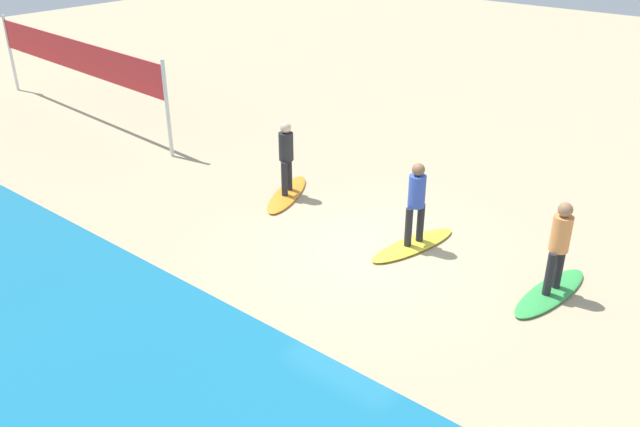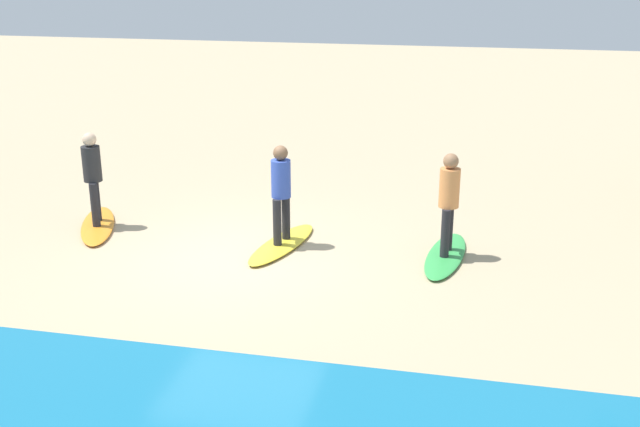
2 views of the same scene
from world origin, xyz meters
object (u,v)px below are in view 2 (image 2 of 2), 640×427
surfboard_green (446,255)px  surfer_green (449,197)px  surfboard_yellow (282,244)px  surfer_orange (92,172)px  surfboard_orange (98,225)px  surfer_yellow (281,187)px

surfboard_green → surfer_green: 0.99m
surfer_green → surfboard_yellow: size_ratio=0.78×
surfboard_green → surfboard_yellow: bearing=-82.5°
surfer_green → surfer_orange: (6.15, -0.13, 0.00)m
surfboard_green → surfboard_orange: 6.15m
surfboard_green → surfer_orange: (6.15, -0.13, 0.99)m
surfer_yellow → surfer_orange: 3.45m
surfer_yellow → surfboard_orange: (3.45, -0.19, -0.99)m
surfboard_yellow → surfboard_orange: 3.45m
surfboard_green → surfer_orange: bearing=-85.0°
surfboard_green → surfer_yellow: size_ratio=1.28×
surfboard_green → surfboard_yellow: same height
surfer_green → surfboard_yellow: bearing=1.4°
surfboard_green → surfboard_orange: bearing=-85.0°
surfboard_yellow → surfer_orange: size_ratio=1.28×
surfer_orange → surfboard_green: bearing=178.8°
surfer_yellow → surfer_orange: (3.45, -0.19, 0.00)m
surfboard_yellow → surfboard_orange: (3.45, -0.19, 0.00)m
surfer_green → surfboard_green: bearing=-166.0°
surfer_green → surfer_yellow: bearing=1.4°
surfer_yellow → surfer_orange: same height
surfboard_green → surfboard_orange: size_ratio=1.00×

